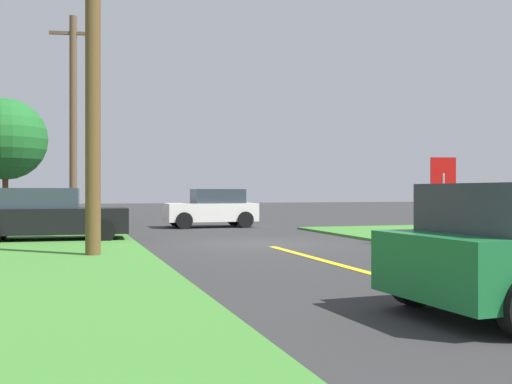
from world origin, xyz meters
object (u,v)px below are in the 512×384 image
Objects in this scene: oak_tree_left at (5,139)px; utility_pole_mid at (73,120)px; car_approaching_junction at (212,208)px; utility_pole_near at (93,63)px; stop_sign at (443,184)px; parked_car_near_building at (46,215)px.

utility_pole_mid is at bearing -69.39° from oak_tree_left.
oak_tree_left is (-8.90, 7.99, 3.37)m from car_approaching_junction.
stop_sign is at bearing 1.34° from utility_pole_near.
stop_sign is 0.65× the size of car_approaching_junction.
stop_sign is at bearing -21.27° from parked_car_near_building.
utility_pole_mid is at bearing -34.44° from stop_sign.
car_approaching_junction is at bearing -41.91° from oak_tree_left.
parked_car_near_building is at bearing -99.13° from utility_pole_mid.
utility_pole_near reaches higher than utility_pole_mid.
utility_pole_mid is 1.33× the size of oak_tree_left.
stop_sign reaches higher than car_approaching_junction.
oak_tree_left reaches higher than stop_sign.
utility_pole_mid is 9.22m from oak_tree_left.
parked_car_near_building is at bearing 41.30° from car_approaching_junction.
utility_pole_mid reaches higher than oak_tree_left.
car_approaching_junction is 12.49m from utility_pole_near.
utility_pole_near is at bearing -79.08° from oak_tree_left.
utility_pole_near reaches higher than car_approaching_junction.
utility_pole_near is 19.04m from oak_tree_left.
parked_car_near_building is (-10.61, 4.67, -0.93)m from stop_sign.
oak_tree_left is at bearing 100.92° from utility_pole_near.
parked_car_near_building is 6.22m from utility_pole_near.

